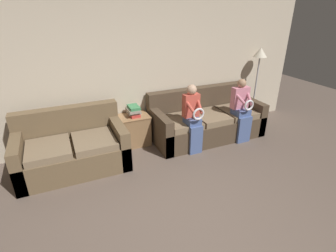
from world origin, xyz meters
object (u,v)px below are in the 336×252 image
object	(u,v)px
couch_side	(73,149)
child_left_seated	(193,116)
child_right_seated	(242,109)
book_stack	(133,111)
floor_lamp	(259,62)
side_shelf	(135,130)
couch_main	(205,121)

from	to	relation	value
couch_side	child_left_seated	bearing A→B (deg)	-8.33
child_right_seated	book_stack	xyz separation A→B (m)	(-1.94, 0.64, 0.03)
book_stack	floor_lamp	distance (m)	2.90
side_shelf	couch_side	bearing A→B (deg)	-163.34
book_stack	side_shelf	bearing A→B (deg)	48.15
floor_lamp	couch_main	bearing A→B (deg)	-169.71
child_right_seated	book_stack	world-z (taller)	child_right_seated
couch_main	couch_side	size ratio (longest dim) A/B	1.32
couch_main	child_left_seated	distance (m)	0.75
couch_main	side_shelf	world-z (taller)	couch_main
child_right_seated	child_left_seated	bearing A→B (deg)	179.91
child_left_seated	book_stack	bearing A→B (deg)	144.14
child_right_seated	book_stack	size ratio (longest dim) A/B	3.89
child_right_seated	couch_side	bearing A→B (deg)	174.47
side_shelf	book_stack	bearing A→B (deg)	-131.85
child_left_seated	side_shelf	bearing A→B (deg)	143.96
couch_main	child_right_seated	world-z (taller)	child_right_seated
couch_main	book_stack	bearing A→B (deg)	170.74
child_right_seated	couch_main	bearing A→B (deg)	142.11
side_shelf	floor_lamp	distance (m)	3.01
couch_side	child_left_seated	distance (m)	2.09
couch_side	book_stack	xyz separation A→B (m)	(1.15, 0.34, 0.36)
child_right_seated	side_shelf	size ratio (longest dim) A/B	2.07
couch_main	floor_lamp	world-z (taller)	floor_lamp
couch_main	child_right_seated	distance (m)	0.74
side_shelf	floor_lamp	xyz separation A→B (m)	(2.82, 0.02, 1.04)
couch_main	floor_lamp	distance (m)	1.76
couch_main	book_stack	distance (m)	1.48
child_left_seated	book_stack	world-z (taller)	child_left_seated
couch_side	book_stack	size ratio (longest dim) A/B	5.40
child_right_seated	side_shelf	bearing A→B (deg)	161.63
couch_side	side_shelf	xyz separation A→B (m)	(1.15, 0.34, -0.03)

